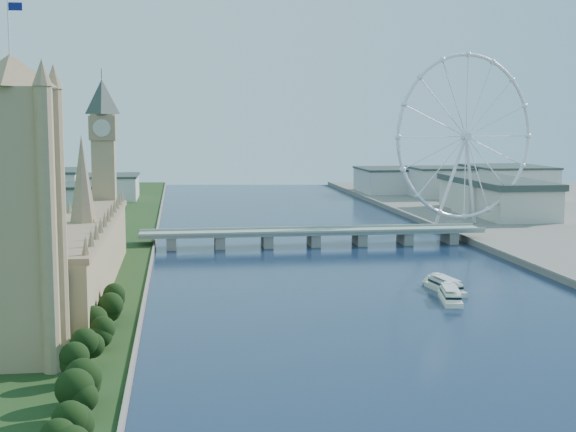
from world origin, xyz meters
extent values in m
plane|color=#1B364D|center=(0.00, 0.00, 0.00)|extent=(2000.00, 2000.00, 0.00)
cube|color=tan|center=(-135.00, 55.00, 46.00)|extent=(22.00, 22.00, 86.00)
pyramid|color=#937A59|center=(-135.00, 55.00, 99.00)|extent=(28.16, 28.16, 10.00)
cylinder|color=silver|center=(-135.00, 55.00, 107.00)|extent=(0.50, 0.50, 16.00)
cube|color=navy|center=(-132.80, 55.00, 113.00)|extent=(4.00, 0.16, 2.40)
cube|color=tan|center=(-128.00, 170.00, 17.00)|extent=(24.00, 200.00, 28.00)
cone|color=#937A59|center=(-128.00, 170.00, 53.00)|extent=(12.00, 12.00, 40.00)
cube|color=tan|center=(-128.00, 278.00, 43.00)|extent=(13.00, 13.00, 80.00)
cube|color=#937A59|center=(-128.00, 278.00, 75.00)|extent=(15.00, 15.00, 14.00)
pyramid|color=#2D3833|center=(-128.00, 278.00, 103.00)|extent=(20.02, 20.02, 20.00)
cube|color=gray|center=(0.00, 300.00, 8.50)|extent=(220.00, 22.00, 2.00)
cube|color=gray|center=(-90.00, 300.00, 3.75)|extent=(6.00, 20.00, 7.50)
cube|color=gray|center=(-60.00, 300.00, 3.75)|extent=(6.00, 20.00, 7.50)
cube|color=gray|center=(-30.00, 300.00, 3.75)|extent=(6.00, 20.00, 7.50)
cube|color=gray|center=(0.00, 300.00, 3.75)|extent=(6.00, 20.00, 7.50)
cube|color=gray|center=(30.00, 300.00, 3.75)|extent=(6.00, 20.00, 7.50)
cube|color=gray|center=(60.00, 300.00, 3.75)|extent=(6.00, 20.00, 7.50)
cube|color=gray|center=(90.00, 300.00, 3.75)|extent=(6.00, 20.00, 7.50)
torus|color=silver|center=(120.00, 355.00, 68.00)|extent=(113.60, 39.12, 118.60)
cylinder|color=silver|center=(120.00, 355.00, 68.00)|extent=(7.25, 6.61, 6.00)
cube|color=gray|center=(117.00, 365.00, 4.00)|extent=(14.00, 10.00, 2.00)
cube|color=beige|center=(-160.00, 430.00, 16.00)|extent=(40.00, 60.00, 26.00)
cube|color=beige|center=(-200.00, 520.00, 19.00)|extent=(60.00, 80.00, 32.00)
cube|color=beige|center=(-150.00, 600.00, 14.00)|extent=(50.00, 70.00, 22.00)
cube|color=beige|center=(180.00, 580.00, 17.00)|extent=(60.00, 60.00, 28.00)
cube|color=beige|center=(240.00, 560.00, 18.00)|extent=(70.00, 90.00, 30.00)
cube|color=beige|center=(140.00, 640.00, 15.00)|extent=(60.00, 80.00, 24.00)
camera|label=1|loc=(-85.31, -199.34, 78.81)|focal=50.00mm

